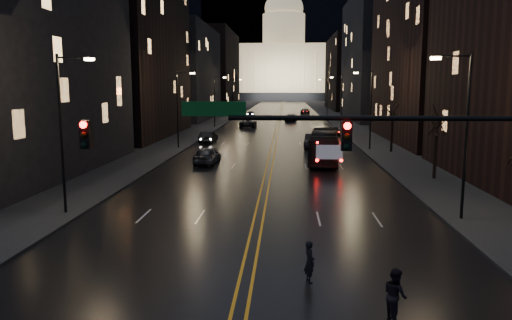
% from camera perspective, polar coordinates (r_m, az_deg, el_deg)
% --- Properties ---
extents(ground, '(900.00, 900.00, 0.00)m').
position_cam_1_polar(ground, '(18.45, -1.41, -14.75)').
color(ground, black).
rests_on(ground, ground).
extents(road, '(20.00, 320.00, 0.02)m').
position_cam_1_polar(road, '(147.08, 2.86, 5.63)').
color(road, black).
rests_on(road, ground).
extents(sidewalk_left, '(8.00, 320.00, 0.16)m').
position_cam_1_polar(sidewalk_left, '(147.87, -2.60, 5.67)').
color(sidewalk_left, black).
rests_on(sidewalk_left, ground).
extents(sidewalk_right, '(8.00, 320.00, 0.16)m').
position_cam_1_polar(sidewalk_right, '(147.60, 8.33, 5.59)').
color(sidewalk_right, black).
rests_on(sidewalk_right, ground).
extents(center_line, '(0.62, 320.00, 0.01)m').
position_cam_1_polar(center_line, '(147.08, 2.86, 5.63)').
color(center_line, orange).
rests_on(center_line, road).
extents(building_left_near, '(12.00, 28.00, 22.00)m').
position_cam_1_polar(building_left_near, '(45.06, -27.15, 12.30)').
color(building_left_near, black).
rests_on(building_left_near, ground).
extents(building_left_mid, '(12.00, 30.00, 28.00)m').
position_cam_1_polar(building_left_mid, '(74.66, -14.50, 13.38)').
color(building_left_mid, black).
rests_on(building_left_mid, ground).
extents(building_left_far, '(12.00, 34.00, 20.00)m').
position_cam_1_polar(building_left_far, '(111.21, -8.35, 9.79)').
color(building_left_far, black).
rests_on(building_left_far, ground).
extents(building_left_dist, '(12.00, 40.00, 24.00)m').
position_cam_1_polar(building_left_dist, '(158.56, -4.80, 10.15)').
color(building_left_dist, black).
rests_on(building_left_dist, ground).
extents(building_right_mid, '(12.00, 34.00, 26.00)m').
position_cam_1_polar(building_right_mid, '(110.78, 13.84, 11.19)').
color(building_right_mid, black).
rests_on(building_right_mid, ground).
extents(building_right_dist, '(12.00, 40.00, 22.00)m').
position_cam_1_polar(building_right_dist, '(158.15, 10.67, 9.68)').
color(building_right_dist, black).
rests_on(building_right_dist, ground).
extents(mountain_ridge, '(520.00, 60.00, 130.00)m').
position_cam_1_polar(mountain_ridge, '(402.91, 9.26, 16.60)').
color(mountain_ridge, black).
rests_on(mountain_ridge, ground).
extents(capitol, '(90.00, 50.00, 58.50)m').
position_cam_1_polar(capitol, '(267.08, 3.16, 10.58)').
color(capitol, black).
rests_on(capitol, ground).
extents(traffic_signal, '(17.29, 0.45, 7.00)m').
position_cam_1_polar(traffic_signal, '(17.60, 18.07, 0.97)').
color(traffic_signal, black).
rests_on(traffic_signal, ground).
extents(streetlamp_right_near, '(2.13, 0.25, 9.00)m').
position_cam_1_polar(streetlamp_right_near, '(28.56, 22.59, 3.43)').
color(streetlamp_right_near, black).
rests_on(streetlamp_right_near, ground).
extents(streetlamp_left_near, '(2.13, 0.25, 9.00)m').
position_cam_1_polar(streetlamp_left_near, '(29.63, -21.08, 3.67)').
color(streetlamp_left_near, black).
rests_on(streetlamp_left_near, ground).
extents(streetlamp_right_mid, '(2.13, 0.25, 9.00)m').
position_cam_1_polar(streetlamp_right_mid, '(57.70, 12.83, 6.09)').
color(streetlamp_right_mid, black).
rests_on(streetlamp_right_mid, ground).
extents(streetlamp_left_mid, '(2.13, 0.25, 9.00)m').
position_cam_1_polar(streetlamp_left_mid, '(58.24, -8.79, 6.22)').
color(streetlamp_left_mid, black).
rests_on(streetlamp_left_mid, ground).
extents(streetlamp_right_far, '(2.13, 0.25, 9.00)m').
position_cam_1_polar(streetlamp_right_far, '(87.42, 9.63, 6.92)').
color(streetlamp_right_far, black).
rests_on(streetlamp_right_far, ground).
extents(streetlamp_left_far, '(2.13, 0.25, 9.00)m').
position_cam_1_polar(streetlamp_left_far, '(87.78, -4.65, 7.01)').
color(streetlamp_left_far, black).
rests_on(streetlamp_left_far, ground).
extents(streetlamp_right_dist, '(2.13, 0.25, 9.00)m').
position_cam_1_polar(streetlamp_right_dist, '(117.28, 8.06, 7.32)').
color(streetlamp_right_dist, black).
rests_on(streetlamp_right_dist, ground).
extents(streetlamp_left_dist, '(2.13, 0.25, 9.00)m').
position_cam_1_polar(streetlamp_left_dist, '(117.55, -2.59, 7.39)').
color(streetlamp_left_dist, black).
rests_on(streetlamp_left_dist, ground).
extents(tree_right_mid, '(2.40, 2.40, 6.65)m').
position_cam_1_polar(tree_right_mid, '(40.66, 19.97, 4.09)').
color(tree_right_mid, black).
rests_on(tree_right_mid, ground).
extents(tree_right_far, '(2.40, 2.40, 6.65)m').
position_cam_1_polar(tree_right_far, '(56.16, 15.35, 5.37)').
color(tree_right_far, black).
rests_on(tree_right_far, ground).
extents(bus, '(3.49, 11.14, 3.05)m').
position_cam_1_polar(bus, '(48.00, 7.76, 1.52)').
color(bus, black).
rests_on(bus, ground).
extents(oncoming_car_a, '(2.17, 4.93, 1.65)m').
position_cam_1_polar(oncoming_car_a, '(46.86, -5.62, 0.52)').
color(oncoming_car_a, black).
rests_on(oncoming_car_a, ground).
extents(oncoming_car_b, '(1.96, 4.58, 1.47)m').
position_cam_1_polar(oncoming_car_b, '(64.42, -5.49, 2.60)').
color(oncoming_car_b, black).
rests_on(oncoming_car_b, ground).
extents(oncoming_car_c, '(2.88, 5.90, 1.61)m').
position_cam_1_polar(oncoming_car_c, '(87.59, -0.90, 4.24)').
color(oncoming_car_c, black).
rests_on(oncoming_car_c, ground).
extents(oncoming_car_d, '(2.27, 4.66, 1.30)m').
position_cam_1_polar(oncoming_car_d, '(119.46, -0.61, 5.29)').
color(oncoming_car_d, black).
rests_on(oncoming_car_d, ground).
extents(receding_car_a, '(2.31, 5.25, 1.68)m').
position_cam_1_polar(receding_car_a, '(59.07, 6.50, 2.16)').
color(receding_car_a, black).
rests_on(receding_car_a, ground).
extents(receding_car_b, '(1.80, 4.28, 1.45)m').
position_cam_1_polar(receding_car_b, '(74.11, 8.88, 3.30)').
color(receding_car_b, black).
rests_on(receding_car_b, ground).
extents(receding_car_c, '(2.70, 5.34, 1.49)m').
position_cam_1_polar(receding_car_c, '(102.27, 4.01, 4.79)').
color(receding_car_c, black).
rests_on(receding_car_c, ground).
extents(receding_car_d, '(2.62, 5.30, 1.45)m').
position_cam_1_polar(receding_car_d, '(131.51, 5.64, 5.57)').
color(receding_car_d, black).
rests_on(receding_car_d, ground).
extents(pedestrian_a, '(0.55, 0.67, 1.60)m').
position_cam_1_polar(pedestrian_a, '(19.01, 6.13, -11.49)').
color(pedestrian_a, black).
rests_on(pedestrian_a, ground).
extents(pedestrian_b, '(0.70, 0.94, 1.72)m').
position_cam_1_polar(pedestrian_b, '(16.57, 15.63, -14.62)').
color(pedestrian_b, black).
rests_on(pedestrian_b, ground).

